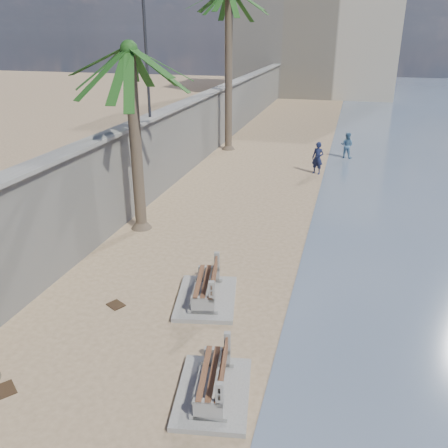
{
  "coord_description": "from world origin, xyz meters",
  "views": [
    {
      "loc": [
        3.21,
        -6.7,
        7.07
      ],
      "look_at": [
        -0.5,
        7.0,
        1.2
      ],
      "focal_mm": 38.0,
      "sensor_mm": 36.0,
      "label": 1
    }
  ],
  "objects_px": {
    "bench_near": "(213,379)",
    "bench_far": "(206,287)",
    "palm_mid": "(129,51)",
    "person_b": "(347,144)",
    "person_a": "(318,156)"
  },
  "relations": [
    {
      "from": "bench_far",
      "to": "person_a",
      "type": "relative_size",
      "value": 1.37
    },
    {
      "from": "bench_near",
      "to": "person_b",
      "type": "relative_size",
      "value": 1.44
    },
    {
      "from": "person_b",
      "to": "person_a",
      "type": "bearing_deg",
      "value": 86.82
    },
    {
      "from": "palm_mid",
      "to": "bench_near",
      "type": "bearing_deg",
      "value": -56.69
    },
    {
      "from": "palm_mid",
      "to": "person_b",
      "type": "relative_size",
      "value": 4.43
    },
    {
      "from": "bench_far",
      "to": "person_a",
      "type": "distance_m",
      "value": 13.68
    },
    {
      "from": "bench_near",
      "to": "bench_far",
      "type": "height_order",
      "value": "bench_far"
    },
    {
      "from": "bench_far",
      "to": "person_b",
      "type": "height_order",
      "value": "person_b"
    },
    {
      "from": "bench_far",
      "to": "person_a",
      "type": "xyz_separation_m",
      "value": [
        1.9,
        13.54,
        0.53
      ]
    },
    {
      "from": "palm_mid",
      "to": "person_b",
      "type": "xyz_separation_m",
      "value": [
        7.21,
        12.99,
        -5.54
      ]
    },
    {
      "from": "bench_near",
      "to": "person_a",
      "type": "bearing_deg",
      "value": 87.79
    },
    {
      "from": "bench_far",
      "to": "person_b",
      "type": "bearing_deg",
      "value": 79.31
    },
    {
      "from": "bench_far",
      "to": "person_b",
      "type": "relative_size",
      "value": 1.58
    },
    {
      "from": "bench_far",
      "to": "person_a",
      "type": "height_order",
      "value": "person_a"
    },
    {
      "from": "bench_near",
      "to": "palm_mid",
      "type": "bearing_deg",
      "value": 123.31
    }
  ]
}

